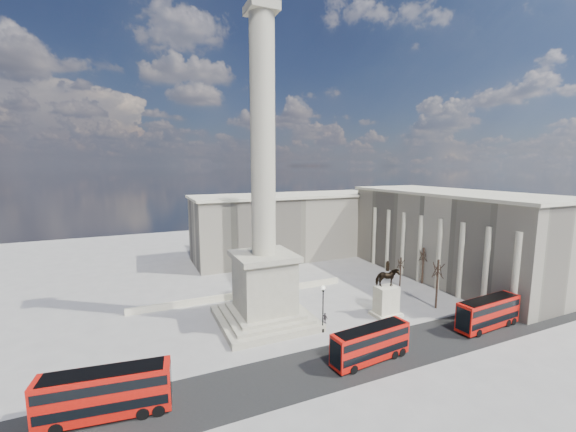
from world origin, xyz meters
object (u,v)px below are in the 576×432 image
Objects in this scene: red_bus_a at (106,393)px; red_bus_c at (488,313)px; victorian_lamp at (323,305)px; equestrian_statue at (386,296)px; pedestrian_crossing at (325,318)px; pedestrian_standing at (469,306)px; nelsons_column at (264,240)px; pedestrian_walking at (384,312)px; red_bus_b at (371,343)px.

red_bus_c is at bearing 5.43° from red_bus_a.
equestrian_statue is (12.15, 0.92, -0.91)m from victorian_lamp.
victorian_lamp is 4.18× the size of pedestrian_crossing.
pedestrian_standing is at bearing -6.71° from victorian_lamp.
nelsons_column is at bearing 148.36° from red_bus_c.
red_bus_c is 24.78m from victorian_lamp.
red_bus_a reaches higher than pedestrian_walking.
equestrian_statue is at bearing -119.21° from pedestrian_crossing.
red_bus_a is (-21.05, -13.92, -10.40)m from nelsons_column.
nelsons_column is 29.94× the size of pedestrian_crossing.
pedestrian_standing is 25.01m from pedestrian_crossing.
nelsons_column is 21.84m from equestrian_statue.
pedestrian_crossing is (-9.72, 1.76, -0.02)m from pedestrian_walking.
equestrian_statue is 5.45× the size of pedestrian_crossing.
red_bus_a reaches higher than red_bus_b.
pedestrian_crossing reaches higher than pedestrian_standing.
nelsons_column is at bearing 111.42° from red_bus_b.
red_bus_c is 14.65m from equestrian_statue.
pedestrian_standing is at bearing -36.58° from pedestrian_walking.
pedestrian_standing is (24.52, 6.03, -1.47)m from red_bus_b.
pedestrian_crossing is at bearing 53.53° from victorian_lamp.
nelsons_column reaches higher than red_bus_a.
pedestrian_walking reaches higher than pedestrian_standing.
nelsons_column reaches higher than victorian_lamp.
pedestrian_standing is at bearing 8.26° from red_bus_b.
equestrian_statue reaches higher than pedestrian_walking.
pedestrian_crossing is at bearing -36.11° from pedestrian_standing.
pedestrian_standing is at bearing -123.85° from pedestrian_crossing.
pedestrian_walking is (-0.69, -0.31, -2.34)m from equestrian_statue.
nelsons_column is 4.55× the size of red_bus_b.
red_bus_a is at bearing -165.61° from victorian_lamp.
pedestrian_standing is at bearing -15.93° from equestrian_statue.
red_bus_c is at bearing -138.84° from pedestrian_crossing.
pedestrian_standing is (3.06, 5.70, -1.59)m from red_bus_c.
pedestrian_crossing is at bearing 147.23° from pedestrian_walking.
pedestrian_standing is at bearing 11.61° from red_bus_a.
pedestrian_standing is at bearing 57.98° from red_bus_c.
red_bus_a is at bearing 168.65° from pedestrian_walking.
victorian_lamp is 12.22m from equestrian_statue.
red_bus_c is at bearing -20.81° from victorian_lamp.
red_bus_a is at bearing -168.62° from equestrian_statue.
red_bus_b is (29.17, -2.04, -0.23)m from red_bus_a.
pedestrian_walking is at bearing -121.54° from pedestrian_crossing.
equestrian_statue is (-10.95, 9.70, 0.78)m from red_bus_c.
pedestrian_walking reaches higher than pedestrian_crossing.
red_bus_a is 1.33× the size of equestrian_statue.
nelsons_column is 4.12× the size of red_bus_a.
pedestrian_crossing is at bearing 148.63° from red_bus_c.
pedestrian_standing is (26.17, -3.08, -3.29)m from victorian_lamp.
red_bus_b is 9.43m from victorian_lamp.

